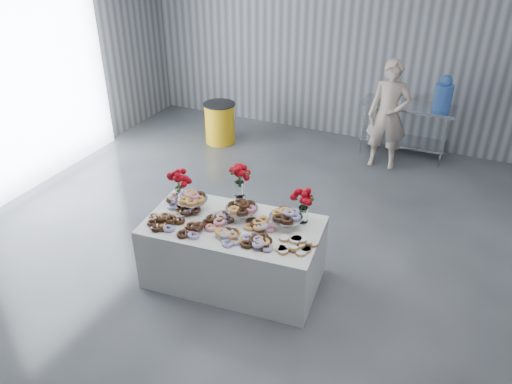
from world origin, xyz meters
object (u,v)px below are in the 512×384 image
at_px(prep_table, 406,120).
at_px(trash_barrel, 220,123).
at_px(display_table, 233,252).
at_px(person, 388,115).
at_px(water_jug, 444,94).

relative_size(prep_table, trash_barrel, 2.07).
bearing_deg(trash_barrel, display_table, -59.50).
xyz_separation_m(display_table, person, (0.91, 3.60, 0.50)).
distance_m(water_jug, person, 0.94).
distance_m(prep_table, person, 0.64).
distance_m(prep_table, water_jug, 0.73).
bearing_deg(display_table, prep_table, 74.80).
bearing_deg(prep_table, display_table, -105.20).
bearing_deg(prep_table, person, -111.53).
relative_size(prep_table, person, 0.86).
bearing_deg(person, display_table, -108.78).
distance_m(display_table, trash_barrel, 3.84).
bearing_deg(display_table, person, 75.80).
bearing_deg(water_jug, person, -142.56).
relative_size(display_table, person, 1.09).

